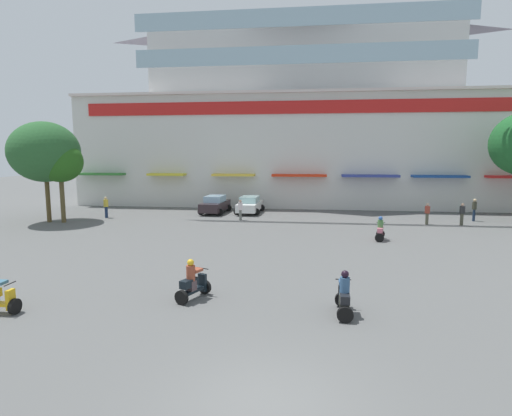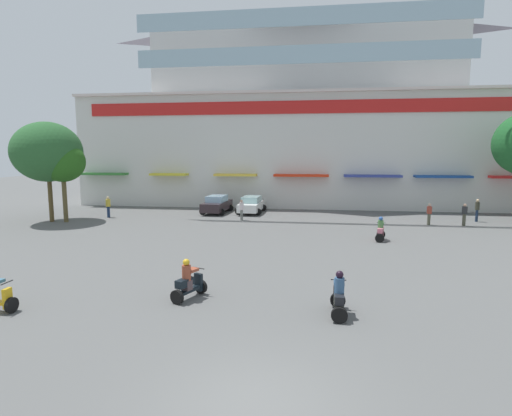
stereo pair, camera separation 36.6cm
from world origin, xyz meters
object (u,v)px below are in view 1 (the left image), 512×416
object	(u,v)px
parked_car_0	(215,204)
scooter_rider_5	(344,297)
scooter_rider_4	(380,230)
pedestrian_1	(106,206)
pedestrian_0	(462,213)
pedestrian_4	(474,208)
parked_car_1	(250,205)
pedestrian_3	(427,212)
plaza_tree_0	(60,162)
plaza_tree_2	(45,152)
scooter_rider_1	(193,283)
pedestrian_2	(240,209)

from	to	relation	value
parked_car_0	scooter_rider_5	world-z (taller)	parked_car_0
scooter_rider_4	pedestrian_1	bearing A→B (deg)	163.71
pedestrian_0	pedestrian_4	xyz separation A→B (m)	(1.63, 2.08, 0.09)
scooter_rider_4	pedestrian_4	xyz separation A→B (m)	(8.41, 8.02, 0.41)
parked_car_1	pedestrian_3	distance (m)	14.36
plaza_tree_0	parked_car_1	bearing A→B (deg)	26.02
pedestrian_4	pedestrian_0	bearing A→B (deg)	-128.04
pedestrian_0	parked_car_0	bearing A→B (deg)	169.16
pedestrian_3	parked_car_1	bearing A→B (deg)	163.71
plaza_tree_0	pedestrian_1	xyz separation A→B (m)	(2.15, 2.50, -3.58)
plaza_tree_0	scooter_rider_4	bearing A→B (deg)	-8.80
plaza_tree_2	parked_car_1	distance (m)	16.58
pedestrian_0	pedestrian_3	bearing A→B (deg)	178.00
scooter_rider_4	pedestrian_1	xyz separation A→B (m)	(-20.61, 6.02, 0.37)
parked_car_1	scooter_rider_1	xyz separation A→B (m)	(0.92, -21.19, -0.12)
pedestrian_0	pedestrian_1	size ratio (longest dim) A/B	0.95
pedestrian_3	pedestrian_4	distance (m)	4.50
plaza_tree_2	scooter_rider_1	distance (m)	21.83
parked_car_0	pedestrian_3	size ratio (longest dim) A/B	2.68
pedestrian_1	pedestrian_2	bearing A→B (deg)	0.56
scooter_rider_4	pedestrian_1	world-z (taller)	pedestrian_1
plaza_tree_2	parked_car_0	size ratio (longest dim) A/B	1.76
parked_car_1	pedestrian_0	world-z (taller)	pedestrian_0
pedestrian_4	plaza_tree_2	bearing A→B (deg)	-172.13
plaza_tree_0	pedestrian_3	xyz separation A→B (m)	(27.14, 2.49, -3.65)
plaza_tree_0	pedestrian_3	distance (m)	27.50
plaza_tree_0	pedestrian_2	xyz separation A→B (m)	(13.18, 2.61, -3.63)
scooter_rider_4	pedestrian_3	world-z (taller)	pedestrian_3
pedestrian_1	pedestrian_4	size ratio (longest dim) A/B	0.99
plaza_tree_0	parked_car_1	distance (m)	15.35
plaza_tree_2	pedestrian_1	distance (m)	6.00
scooter_rider_4	pedestrian_2	world-z (taller)	pedestrian_2
pedestrian_2	pedestrian_3	world-z (taller)	pedestrian_2
pedestrian_3	pedestrian_4	world-z (taller)	pedestrian_4
plaza_tree_2	pedestrian_0	distance (m)	31.13
scooter_rider_1	pedestrian_1	world-z (taller)	pedestrian_1
plaza_tree_0	scooter_rider_5	distance (m)	25.25
pedestrian_3	plaza_tree_0	bearing A→B (deg)	-174.75
scooter_rider_1	pedestrian_3	world-z (taller)	pedestrian_3
plaza_tree_2	parked_car_1	bearing A→B (deg)	24.09
pedestrian_1	scooter_rider_4	bearing A→B (deg)	-16.29
plaza_tree_2	scooter_rider_5	distance (m)	26.31
plaza_tree_2	scooter_rider_1	world-z (taller)	plaza_tree_2
parked_car_0	plaza_tree_2	bearing A→B (deg)	-152.31
parked_car_0	pedestrian_0	distance (m)	19.52
pedestrian_3	pedestrian_4	xyz separation A→B (m)	(4.03, 2.00, 0.11)
parked_car_1	pedestrian_0	size ratio (longest dim) A/B	2.63
pedestrian_0	pedestrian_4	bearing A→B (deg)	51.96
pedestrian_2	pedestrian_1	bearing A→B (deg)	-179.44
plaza_tree_2	scooter_rider_4	bearing A→B (deg)	-8.41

